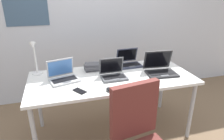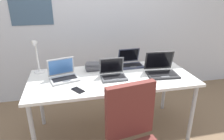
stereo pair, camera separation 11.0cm
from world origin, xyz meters
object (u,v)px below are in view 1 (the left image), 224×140
cell_phone (80,91)px  book_stack (92,67)px  laptop_near_mouse (129,62)px  coffee_mug (158,58)px  desk_lamp (35,58)px  laptop_front_right (63,76)px  computer_mouse (110,90)px  laptop_far_corner (160,69)px  laptop_center (113,74)px

cell_phone → book_stack: size_ratio=0.68×
laptop_near_mouse → coffee_mug: (0.43, 0.04, 0.00)m
book_stack → desk_lamp: bearing=177.4°
laptop_front_right → cell_phone: bearing=-66.4°
laptop_front_right → cell_phone: 0.33m
desk_lamp → computer_mouse: desk_lamp is taller
laptop_near_mouse → laptop_far_corner: bearing=-52.6°
cell_phone → laptop_far_corner: bearing=-21.9°
desk_lamp → computer_mouse: bearing=-41.1°
book_stack → laptop_front_right: bearing=-150.6°
laptop_center → book_stack: 0.33m
book_stack → laptop_far_corner: bearing=-21.9°
laptop_far_corner → cell_phone: laptop_far_corner is taller
cell_phone → coffee_mug: bearing=-6.6°
desk_lamp → laptop_center: (0.81, -0.30, -0.15)m
laptop_far_corner → cell_phone: (-0.96, -0.20, -0.04)m
laptop_far_corner → coffee_mug: (0.17, 0.37, -0.00)m
laptop_front_right → laptop_near_mouse: laptop_front_right is taller
laptop_near_mouse → cell_phone: 0.88m
laptop_front_right → cell_phone: (0.13, -0.30, -0.04)m
laptop_far_corner → cell_phone: bearing=-168.3°
laptop_near_mouse → coffee_mug: 0.43m
desk_lamp → laptop_front_right: bearing=-38.9°
laptop_center → coffee_mug: bearing=25.5°
computer_mouse → laptop_near_mouse: bearing=29.1°
computer_mouse → cell_phone: size_ratio=0.71×
laptop_front_right → coffee_mug: size_ratio=3.01×
laptop_far_corner → laptop_front_right: bearing=174.6°
cell_phone → laptop_near_mouse: bearing=3.9°
cell_phone → book_stack: (0.21, 0.50, 0.04)m
laptop_front_right → computer_mouse: (0.41, -0.38, -0.03)m
computer_mouse → laptop_center: bearing=41.9°
desk_lamp → laptop_near_mouse: size_ratio=1.40×
laptop_far_corner → computer_mouse: (-0.68, -0.27, -0.03)m
desk_lamp → laptop_front_right: desk_lamp is taller
laptop_center → laptop_near_mouse: bearing=46.1°
desk_lamp → coffee_mug: (1.53, 0.05, -0.15)m
desk_lamp → laptop_center: size_ratio=1.46×
computer_mouse → book_stack: book_stack is taller
desk_lamp → laptop_front_right: 0.39m
desk_lamp → cell_phone: bearing=-52.1°
computer_mouse → cell_phone: (-0.28, 0.08, -0.01)m
desk_lamp → computer_mouse: (0.69, -0.60, -0.18)m
desk_lamp → laptop_near_mouse: 1.12m
coffee_mug → laptop_center: bearing=-154.5°
laptop_near_mouse → book_stack: 0.49m
desk_lamp → coffee_mug: size_ratio=3.54×
laptop_center → laptop_near_mouse: 0.43m
laptop_front_right → book_stack: 0.40m
laptop_near_mouse → coffee_mug: laptop_near_mouse is taller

